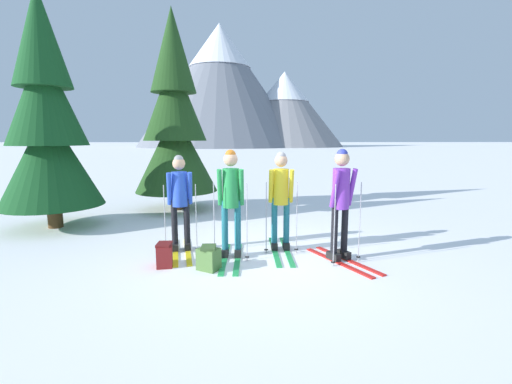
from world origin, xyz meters
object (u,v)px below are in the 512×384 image
at_px(skier_in_green, 231,196).
at_px(backpack_on_snow_beside, 209,258).
at_px(skier_in_purple, 341,199).
at_px(pine_tree_mid, 175,120).
at_px(pine_tree_near, 47,121).
at_px(skier_in_yellow, 281,196).
at_px(skier_in_blue, 180,199).
at_px(backpack_on_snow_front, 164,255).

height_order(skier_in_green, backpack_on_snow_beside, skier_in_green).
relative_size(skier_in_purple, pine_tree_mid, 0.34).
distance_m(pine_tree_near, backpack_on_snow_beside, 5.21).
height_order(skier_in_yellow, pine_tree_near, pine_tree_near).
height_order(skier_in_blue, pine_tree_mid, pine_tree_mid).
xyz_separation_m(skier_in_blue, pine_tree_near, (-3.20, 1.81, 1.46)).
bearing_deg(skier_in_yellow, skier_in_green, -158.24).
xyz_separation_m(skier_in_blue, backpack_on_snow_front, (-0.13, -0.79, -0.77)).
height_order(skier_in_yellow, backpack_on_snow_beside, skier_in_yellow).
height_order(skier_in_yellow, backpack_on_snow_front, skier_in_yellow).
bearing_deg(pine_tree_mid, backpack_on_snow_beside, -73.98).
bearing_deg(backpack_on_snow_front, skier_in_blue, 80.87).
bearing_deg(skier_in_green, pine_tree_near, 152.10).
xyz_separation_m(skier_in_yellow, pine_tree_near, (-5.00, 1.83, 1.42)).
relative_size(skier_in_yellow, pine_tree_mid, 0.32).
distance_m(skier_in_yellow, pine_tree_near, 5.52).
distance_m(backpack_on_snow_front, backpack_on_snow_beside, 0.74).
bearing_deg(backpack_on_snow_front, skier_in_yellow, 21.73).
relative_size(skier_in_blue, skier_in_yellow, 0.97).
distance_m(skier_in_blue, pine_tree_mid, 4.22).
relative_size(skier_in_purple, backpack_on_snow_front, 4.90).
bearing_deg(skier_in_purple, skier_in_green, 172.88).
bearing_deg(skier_in_purple, pine_tree_near, 157.90).
bearing_deg(skier_in_yellow, backpack_on_snow_front, -158.27).
bearing_deg(skier_in_green, skier_in_yellow, 21.76).
xyz_separation_m(skier_in_green, skier_in_purple, (1.81, -0.23, -0.01)).
distance_m(pine_tree_mid, backpack_on_snow_front, 5.23).
xyz_separation_m(pine_tree_near, backpack_on_snow_beside, (3.79, -2.79, -2.23)).
xyz_separation_m(skier_in_purple, backpack_on_snow_beside, (-2.14, -0.38, -0.86)).
height_order(skier_in_purple, backpack_on_snow_front, skier_in_purple).
xyz_separation_m(skier_in_purple, pine_tree_mid, (-3.53, 4.44, 1.49)).
height_order(skier_in_green, pine_tree_near, pine_tree_near).
relative_size(skier_in_blue, backpack_on_snow_beside, 4.36).
distance_m(skier_in_blue, skier_in_green, 1.00).
distance_m(skier_in_blue, pine_tree_near, 3.96).
relative_size(skier_in_yellow, skier_in_purple, 0.96).
xyz_separation_m(skier_in_blue, skier_in_yellow, (1.80, -0.02, 0.04)).
xyz_separation_m(skier_in_green, pine_tree_mid, (-1.71, 4.21, 1.48)).
distance_m(skier_in_green, pine_tree_mid, 4.78).
height_order(skier_in_purple, pine_tree_near, pine_tree_near).
relative_size(skier_in_blue, pine_tree_mid, 0.31).
bearing_deg(backpack_on_snow_beside, skier_in_purple, 9.95).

